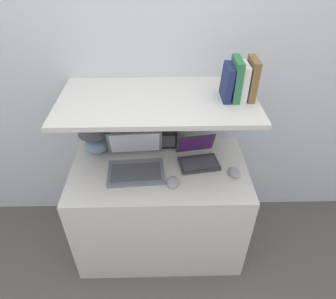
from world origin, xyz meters
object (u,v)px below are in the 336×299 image
laptop_large (136,163)px  book_brown (252,79)px  second_mouse (234,172)px  router_box (167,139)px  book_green (236,79)px  laptop_small (198,157)px  computer_mouse (173,182)px  book_navy (227,82)px  table_lamp (94,129)px  book_white (243,81)px

laptop_large → book_brown: 0.84m
laptop_large → second_mouse: bearing=-6.8°
router_box → book_green: bearing=-23.7°
laptop_small → book_green: bearing=3.3°
computer_mouse → book_navy: 0.64m
computer_mouse → table_lamp: bearing=146.7°
laptop_large → book_brown: (0.65, 0.07, 0.52)m
computer_mouse → second_mouse: bearing=11.0°
laptop_large → book_brown: book_brown is taller
book_white → second_mouse: bearing=-91.1°
laptop_small → computer_mouse: 0.26m
second_mouse → book_green: (-0.04, 0.14, 0.55)m
laptop_small → router_box: bearing=138.4°
router_box → book_white: size_ratio=0.67×
second_mouse → book_green: size_ratio=0.51×
second_mouse → computer_mouse: bearing=-169.0°
router_box → book_navy: book_navy is taller
laptop_large → book_navy: size_ratio=1.92×
table_lamp → book_white: book_white is taller
router_box → book_white: book_white is taller
book_white → book_green: size_ratio=0.88×
laptop_large → book_green: book_green is taller
second_mouse → book_navy: book_navy is taller
second_mouse → router_box: router_box is taller
laptop_large → computer_mouse: size_ratio=3.46×
book_brown → book_navy: 0.13m
table_lamp → laptop_small: (0.66, -0.12, -0.14)m
second_mouse → book_green: book_green is taller
second_mouse → book_white: bearing=88.9°
book_brown → computer_mouse: bearing=-153.4°
laptop_large → laptop_small: bearing=8.4°
laptop_small → book_green: size_ratio=1.24×
second_mouse → laptop_small: bearing=148.5°
computer_mouse → book_green: book_green is taller
table_lamp → computer_mouse: size_ratio=2.92×
router_box → book_brown: bearing=-19.6°
router_box → book_brown: (0.45, -0.16, 0.50)m
book_white → book_navy: 0.09m
laptop_large → laptop_small: (0.39, 0.06, -0.01)m
computer_mouse → router_box: bearing=93.8°
laptop_small → table_lamp: bearing=169.6°
laptop_small → router_box: (-0.19, 0.17, 0.02)m
table_lamp → book_brown: book_brown is taller
book_green → laptop_large: bearing=-173.2°
computer_mouse → book_brown: book_brown is taller
book_brown → book_green: (-0.08, 0.00, -0.00)m
laptop_large → book_navy: (0.52, 0.07, 0.50)m
router_box → laptop_large: bearing=-131.3°
laptop_small → book_white: (0.21, 0.01, 0.51)m
book_navy → table_lamp: bearing=172.0°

